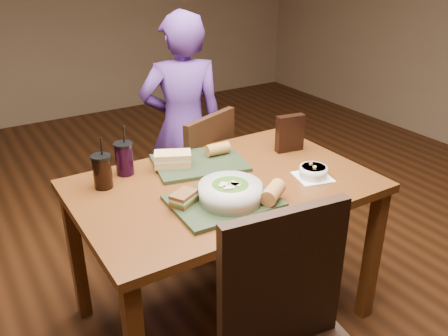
{
  "coord_description": "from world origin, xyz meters",
  "views": [
    {
      "loc": [
        -0.99,
        -1.59,
        1.7
      ],
      "look_at": [
        0.0,
        0.0,
        0.82
      ],
      "focal_mm": 38.0,
      "sensor_mm": 36.0,
      "label": 1
    }
  ],
  "objects": [
    {
      "name": "tray_far",
      "position": [
        -0.0,
        0.22,
        0.76
      ],
      "size": [
        0.48,
        0.4,
        0.02
      ],
      "primitive_type": "cube",
      "rotation": [
        0.0,
        0.0,
        -0.21
      ],
      "color": "#24321C",
      "rests_on": "dining_table"
    },
    {
      "name": "sandwich_far",
      "position": [
        -0.13,
        0.24,
        0.8
      ],
      "size": [
        0.19,
        0.16,
        0.07
      ],
      "color": "tan",
      "rests_on": "tray_far"
    },
    {
      "name": "baguette_far",
      "position": [
        0.12,
        0.24,
        0.8
      ],
      "size": [
        0.12,
        0.06,
        0.06
      ],
      "primitive_type": "cylinder",
      "rotation": [
        0.0,
        1.57,
        -0.05
      ],
      "color": "#AD7533",
      "rests_on": "tray_far"
    },
    {
      "name": "tray_near",
      "position": [
        -0.1,
        -0.16,
        0.76
      ],
      "size": [
        0.43,
        0.34,
        0.02
      ],
      "primitive_type": "cube",
      "rotation": [
        0.0,
        0.0,
        -0.04
      ],
      "color": "#24321C",
      "rests_on": "dining_table"
    },
    {
      "name": "diner",
      "position": [
        0.23,
        0.85,
        0.69
      ],
      "size": [
        0.58,
        0.47,
        1.39
      ],
      "primitive_type": "imported",
      "rotation": [
        0.0,
        0.0,
        2.84
      ],
      "color": "#4B2A74",
      "rests_on": "ground"
    },
    {
      "name": "sandwich_near",
      "position": [
        -0.25,
        -0.11,
        0.79
      ],
      "size": [
        0.13,
        0.11,
        0.05
      ],
      "color": "#593819",
      "rests_on": "tray_near"
    },
    {
      "name": "chip_bag",
      "position": [
        0.47,
        0.13,
        0.84
      ],
      "size": [
        0.15,
        0.07,
        0.19
      ],
      "primitive_type": "cube",
      "rotation": [
        0.0,
        0.0,
        -0.16
      ],
      "color": "black",
      "rests_on": "dining_table"
    },
    {
      "name": "soup_bowl",
      "position": [
        0.37,
        -0.17,
        0.78
      ],
      "size": [
        0.18,
        0.18,
        0.06
      ],
      "color": "white",
      "rests_on": "dining_table"
    },
    {
      "name": "chair_far",
      "position": [
        0.19,
        0.54,
        0.5
      ],
      "size": [
        0.5,
        0.51,
        0.89
      ],
      "color": "black",
      "rests_on": "ground"
    },
    {
      "name": "dining_table",
      "position": [
        0.0,
        0.0,
        0.66
      ],
      "size": [
        1.3,
        0.85,
        0.75
      ],
      "color": "#593011",
      "rests_on": "ground"
    },
    {
      "name": "baguette_near",
      "position": [
        0.07,
        -0.27,
        0.8
      ],
      "size": [
        0.15,
        0.13,
        0.07
      ],
      "primitive_type": "cylinder",
      "rotation": [
        0.0,
        1.57,
        0.59
      ],
      "color": "#AD7533",
      "rests_on": "tray_near"
    },
    {
      "name": "salad_bowl",
      "position": [
        -0.08,
        -0.18,
        0.81
      ],
      "size": [
        0.25,
        0.25,
        0.08
      ],
      "color": "silver",
      "rests_on": "tray_near"
    },
    {
      "name": "ground",
      "position": [
        0.0,
        0.0,
        0.0
      ],
      "size": [
        6.0,
        6.0,
        0.0
      ],
      "primitive_type": "plane",
      "color": "#381C0B",
      "rests_on": "ground"
    },
    {
      "name": "cup_berry",
      "position": [
        -0.34,
        0.31,
        0.83
      ],
      "size": [
        0.09,
        0.09,
        0.23
      ],
      "color": "black",
      "rests_on": "dining_table"
    },
    {
      "name": "cup_cola",
      "position": [
        -0.47,
        0.23,
        0.83
      ],
      "size": [
        0.09,
        0.09,
        0.23
      ],
      "color": "black",
      "rests_on": "dining_table"
    }
  ]
}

